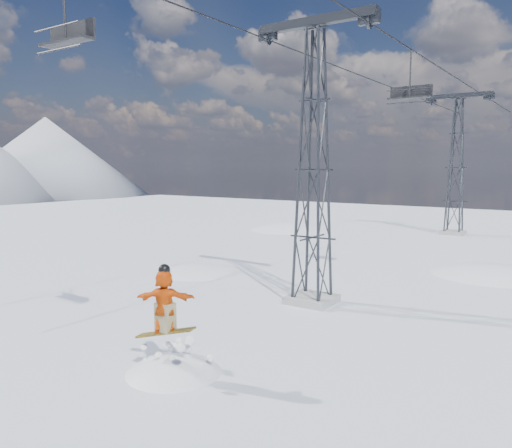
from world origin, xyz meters
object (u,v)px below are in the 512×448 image
Objects in this scene: lift_tower_near at (313,171)px; lift_chair_near at (68,35)px; lift_tower_far at (456,168)px; snowboarder_jump at (175,428)px.

lift_tower_near reaches higher than lift_chair_near.
lift_chair_near is (-2.20, -34.62, 3.58)m from lift_tower_far.
lift_tower_far is 34.88m from lift_chair_near.
lift_tower_far is 5.07× the size of lift_chair_near.
snowboarder_jump is at bearing 28.57° from lift_chair_near.
snowboarder_jump is 10.99m from lift_chair_near.
lift_chair_near is (-2.32, -1.26, 10.67)m from snowboarder_jump.
lift_tower_far is 1.63× the size of snowboarder_jump.
lift_chair_near is at bearing -93.64° from lift_tower_far.
lift_chair_near reaches higher than snowboarder_jump.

